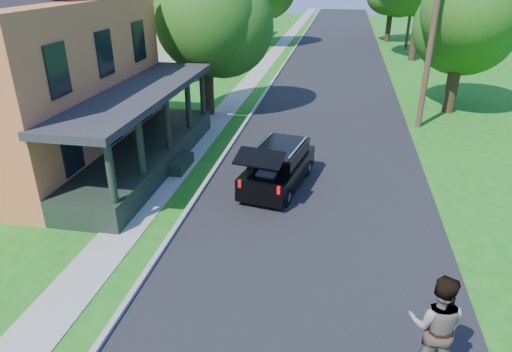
% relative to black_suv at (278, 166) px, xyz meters
% --- Properties ---
extents(ground, '(140.00, 140.00, 0.00)m').
position_rel_black_suv_xyz_m(ground, '(1.43, -5.21, -0.77)').
color(ground, '#166213').
rests_on(ground, ground).
extents(street, '(8.00, 120.00, 0.02)m').
position_rel_black_suv_xyz_m(street, '(1.43, 14.79, -0.77)').
color(street, black).
rests_on(street, ground).
extents(curb, '(0.15, 120.00, 0.12)m').
position_rel_black_suv_xyz_m(curb, '(-2.62, 14.79, -0.77)').
color(curb, gray).
rests_on(curb, ground).
extents(sidewalk, '(1.30, 120.00, 0.03)m').
position_rel_black_suv_xyz_m(sidewalk, '(-4.17, 14.79, -0.77)').
color(sidewalk, gray).
rests_on(sidewalk, ground).
extents(front_walk, '(6.50, 1.20, 0.03)m').
position_rel_black_suv_xyz_m(front_walk, '(-8.07, 0.79, -0.77)').
color(front_walk, gray).
rests_on(front_walk, ground).
extents(neighbor_house_mid, '(12.78, 12.78, 8.30)m').
position_rel_black_suv_xyz_m(neighbor_house_mid, '(-12.07, 18.79, 3.42)').
color(neighbor_house_mid, beige).
rests_on(neighbor_house_mid, ground).
extents(black_suv, '(2.35, 4.55, 2.02)m').
position_rel_black_suv_xyz_m(black_suv, '(0.00, 0.00, 0.00)').
color(black_suv, black).
rests_on(black_suv, ground).
extents(skateboarder, '(1.13, 0.96, 2.03)m').
position_rel_black_suv_xyz_m(skateboarder, '(3.93, -8.21, 0.82)').
color(skateboarder, black).
rests_on(skateboarder, ground).
extents(tree_left_mid, '(5.39, 5.33, 8.03)m').
position_rel_black_suv_xyz_m(tree_left_mid, '(-4.90, 8.11, 4.50)').
color(tree_left_mid, black).
rests_on(tree_left_mid, ground).
extents(tree_right_near, '(6.48, 6.01, 7.90)m').
position_rel_black_suv_xyz_m(tree_right_near, '(7.81, 10.93, 4.38)').
color(tree_right_near, black).
rests_on(tree_right_near, ground).
extents(utility_pole_near, '(1.70, 0.38, 10.51)m').
position_rel_black_suv_xyz_m(utility_pole_near, '(5.93, 7.94, 4.64)').
color(utility_pole_near, '#3D291C').
rests_on(utility_pole_near, ground).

